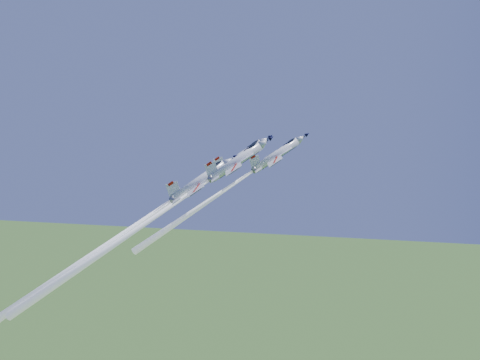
% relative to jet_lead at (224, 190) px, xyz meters
% --- Properties ---
extents(jet_lead, '(32.80, 12.76, 30.14)m').
position_rel_jet_lead_xyz_m(jet_lead, '(0.00, 0.00, 0.00)').
color(jet_lead, white).
extents(jet_left, '(33.07, 12.89, 30.33)m').
position_rel_jet_lead_xyz_m(jet_left, '(-8.02, 1.71, -0.64)').
color(jet_left, white).
extents(jet_right, '(46.92, 17.58, 44.51)m').
position_rel_jet_lead_xyz_m(jet_right, '(-14.37, -9.27, -6.13)').
color(jet_right, white).
extents(jet_slot, '(45.00, 17.12, 42.15)m').
position_rel_jet_lead_xyz_m(jet_slot, '(-19.94, -8.98, -8.86)').
color(jet_slot, white).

